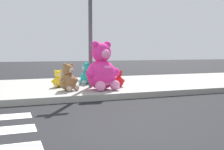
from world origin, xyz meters
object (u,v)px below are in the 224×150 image
Objects in this scene: plush_pink_large at (102,70)px; plush_brown at (69,80)px; sign_pole at (90,27)px; plush_teal at (87,75)px; plush_red at (119,80)px; plush_yellow at (58,80)px; plush_tan at (102,77)px.

plush_brown is (-0.88, 0.12, -0.23)m from plush_pink_large.
plush_pink_large is (0.15, -0.59, -1.18)m from sign_pole.
plush_pink_large is at bearing -88.18° from plush_teal.
plush_brown is at bearing -169.39° from plush_red.
plush_pink_large reaches higher than plush_yellow.
plush_brown is at bearing -137.43° from plush_tan.
plush_teal reaches higher than plush_red.
plush_tan is at bearing -12.08° from plush_teal.
plush_brown is 1.54m from plush_red.
plush_pink_large is 1.41m from plush_tan.
plush_teal reaches higher than plush_yellow.
plush_brown is 1.54m from plush_teal.
plush_brown is 1.04× the size of plush_teal.
plush_tan is at bearing 102.87° from plush_red.
plush_pink_large is 2.60× the size of plush_yellow.
plush_red is 0.97× the size of plush_yellow.
sign_pole is 2.49× the size of plush_pink_large.
plush_pink_large is 1.43m from plush_teal.
plush_yellow is at bearing 139.00° from plush_pink_large.
sign_pole is at bearing 104.08° from plush_pink_large.
plush_teal is 1.22m from plush_red.
plush_teal is 1.11m from plush_yellow.
plush_pink_large is 2.58× the size of plush_tan.
sign_pole is at bearing -97.07° from plush_teal.
plush_red is 1.72m from plush_yellow.
sign_pole is 4.67× the size of plush_teal.
plush_pink_large is 1.88× the size of plush_teal.
plush_brown reaches higher than plush_red.
plush_pink_large is 0.91m from plush_brown.
plush_pink_large reaches higher than plush_brown.
sign_pole reaches higher than plush_teal.
plush_red is at bearing 32.40° from plush_pink_large.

